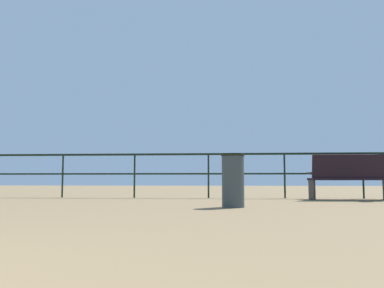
% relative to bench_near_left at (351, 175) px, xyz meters
% --- Properties ---
extents(pier_railing, '(18.62, 0.05, 1.11)m').
position_rel_bench_near_left_xyz_m(pier_railing, '(-5.06, 0.75, 0.27)').
color(pier_railing, black).
rests_on(pier_railing, ground_plane).
extents(bench_near_left, '(1.78, 0.76, 1.00)m').
position_rel_bench_near_left_xyz_m(bench_near_left, '(0.00, 0.00, 0.00)').
color(bench_near_left, black).
rests_on(bench_near_left, ground_plane).
extents(trash_bin, '(0.38, 0.38, 0.87)m').
position_rel_bench_near_left_xyz_m(trash_bin, '(-2.67, -2.60, -0.10)').
color(trash_bin, '#343D40').
rests_on(trash_bin, ground_plane).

